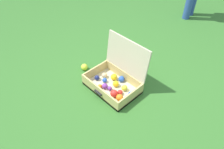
{
  "coord_description": "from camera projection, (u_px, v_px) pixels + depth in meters",
  "views": [
    {
      "loc": [
        1.21,
        -1.19,
        1.75
      ],
      "look_at": [
        -0.01,
        -0.01,
        0.21
      ],
      "focal_mm": 33.82,
      "sensor_mm": 36.0,
      "label": 1
    }
  ],
  "objects": [
    {
      "name": "ground_plane",
      "position": [
        114.0,
        88.0,
        2.43
      ],
      "size": [
        16.0,
        16.0,
        0.0
      ],
      "primitive_type": "plane",
      "color": "#336B28"
    },
    {
      "name": "open_suitcase",
      "position": [
        116.0,
        79.0,
        2.38
      ],
      "size": [
        0.59,
        0.48,
        0.54
      ],
      "color": "beige",
      "rests_on": "ground"
    },
    {
      "name": "stray_ball_on_grass",
      "position": [
        84.0,
        67.0,
        2.64
      ],
      "size": [
        0.08,
        0.08,
        0.08
      ],
      "primitive_type": "sphere",
      "color": "#CCDB38",
      "rests_on": "ground"
    }
  ]
}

